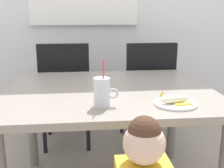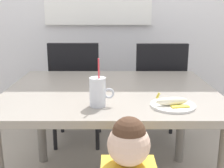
% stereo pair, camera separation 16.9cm
% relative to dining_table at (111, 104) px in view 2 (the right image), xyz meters
% --- Properties ---
extents(dining_table, '(1.30, 1.06, 0.75)m').
position_rel_dining_table_xyz_m(dining_table, '(0.00, 0.00, 0.00)').
color(dining_table, gray).
rests_on(dining_table, ground).
extents(dining_chair_left, '(0.44, 0.45, 0.96)m').
position_rel_dining_table_xyz_m(dining_chair_left, '(-0.31, 0.76, -0.11)').
color(dining_chair_left, black).
rests_on(dining_chair_left, ground).
extents(dining_chair_right, '(0.44, 0.45, 0.96)m').
position_rel_dining_table_xyz_m(dining_chair_right, '(0.42, 0.72, -0.11)').
color(dining_chair_right, black).
rests_on(dining_chair_right, ground).
extents(milk_cup, '(0.13, 0.08, 0.25)m').
position_rel_dining_table_xyz_m(milk_cup, '(-0.06, -0.32, 0.16)').
color(milk_cup, silver).
rests_on(milk_cup, dining_table).
extents(snack_plate, '(0.23, 0.23, 0.01)m').
position_rel_dining_table_xyz_m(snack_plate, '(0.32, -0.33, 0.10)').
color(snack_plate, white).
rests_on(snack_plate, dining_table).
extents(peeled_banana, '(0.17, 0.12, 0.07)m').
position_rel_dining_table_xyz_m(peeled_banana, '(0.31, -0.35, 0.13)').
color(peeled_banana, '#F4EAC6').
rests_on(peeled_banana, snack_plate).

